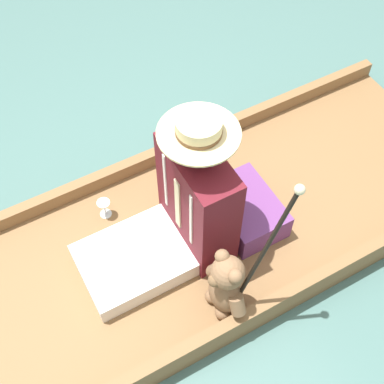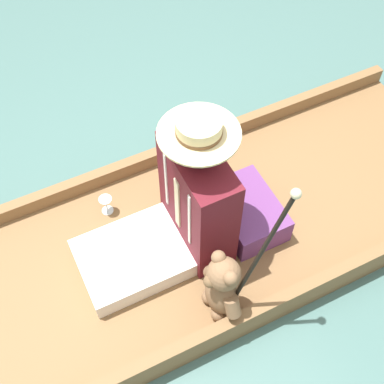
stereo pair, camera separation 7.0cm
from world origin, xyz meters
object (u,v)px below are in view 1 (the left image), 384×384
object	(u,v)px
seated_person	(182,209)
wine_glass	(104,206)
teddy_bear	(226,286)
walking_cane	(265,249)

from	to	relation	value
seated_person	wine_glass	world-z (taller)	seated_person
seated_person	teddy_bear	size ratio (longest dim) A/B	2.08
teddy_bear	wine_glass	size ratio (longest dim) A/B	3.77
teddy_bear	wine_glass	bearing A→B (deg)	21.09
seated_person	walking_cane	xyz separation A→B (m)	(-0.47, -0.15, 0.20)
walking_cane	wine_glass	bearing A→B (deg)	27.66
seated_person	teddy_bear	world-z (taller)	seated_person
teddy_bear	walking_cane	distance (m)	0.36
teddy_bear	wine_glass	xyz separation A→B (m)	(0.77, 0.30, -0.12)
seated_person	walking_cane	world-z (taller)	walking_cane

